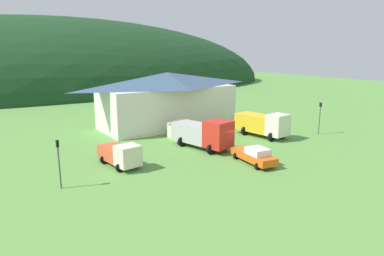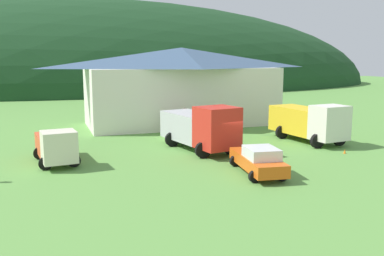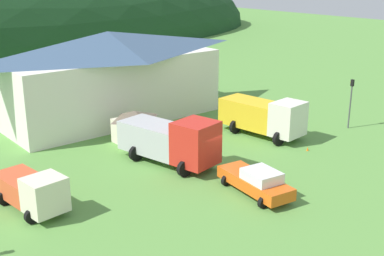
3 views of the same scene
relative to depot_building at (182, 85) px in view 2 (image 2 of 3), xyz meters
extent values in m
plane|color=#5B9342|center=(-0.99, -14.30, -3.95)|extent=(200.00, 200.00, 0.00)
ellipsoid|color=#193D1E|center=(-0.99, 59.02, -3.95)|extent=(139.97, 60.00, 39.08)
cube|color=white|center=(0.00, 0.00, -1.11)|extent=(18.45, 8.05, 5.68)
pyramid|color=#3D5675|center=(0.00, 0.00, 2.72)|extent=(19.93, 8.69, 1.99)
cube|color=beige|center=(-1.94, -6.86, -3.03)|extent=(2.84, 2.50, 1.85)
pyramid|color=#6B5B4C|center=(-1.94, -6.86, -1.77)|extent=(3.06, 2.70, 0.65)
cube|color=beige|center=(-12.39, -14.11, -2.60)|extent=(2.19, 2.06, 1.91)
cube|color=black|center=(-12.37, -14.20, -2.18)|extent=(1.24, 1.59, 0.61)
cube|color=#DB512D|center=(-12.67, -11.53, -2.92)|extent=(2.35, 3.53, 1.26)
cylinder|color=black|center=(-11.54, -14.01, -3.55)|extent=(0.80, 0.30, 0.80)
cylinder|color=black|center=(-13.23, -14.20, -3.55)|extent=(0.80, 0.30, 0.80)
cylinder|color=black|center=(-11.89, -10.94, -3.55)|extent=(0.80, 0.30, 0.80)
cylinder|color=black|center=(-13.57, -11.13, -3.55)|extent=(0.80, 0.30, 0.80)
cube|color=red|center=(-2.07, -14.26, -1.98)|extent=(2.98, 2.88, 2.85)
cube|color=black|center=(-2.05, -14.37, -1.35)|extent=(1.72, 2.17, 0.91)
cube|color=#B2B2B7|center=(-2.80, -10.67, -2.39)|extent=(3.47, 5.30, 2.03)
cylinder|color=black|center=(-0.97, -14.03, -3.40)|extent=(1.10, 0.30, 1.10)
cylinder|color=black|center=(-3.17, -14.48, -3.40)|extent=(1.10, 0.30, 1.10)
cylinder|color=black|center=(-1.84, -9.73, -3.40)|extent=(1.10, 0.30, 1.10)
cylinder|color=black|center=(-4.05, -10.17, -3.40)|extent=(1.10, 0.30, 1.10)
cube|color=silver|center=(7.09, -14.25, -2.10)|extent=(2.71, 2.28, 2.60)
cube|color=black|center=(7.10, -14.35, -1.53)|extent=(1.51, 1.75, 0.83)
cube|color=gold|center=(6.70, -10.79, -2.35)|extent=(3.05, 5.21, 2.10)
cylinder|color=black|center=(8.18, -14.13, -3.40)|extent=(1.10, 0.30, 1.10)
cylinder|color=black|center=(6.00, -14.38, -3.40)|extent=(1.10, 0.30, 1.10)
cylinder|color=black|center=(7.70, -9.93, -3.40)|extent=(1.10, 0.30, 1.10)
cylinder|color=black|center=(5.52, -10.18, -3.40)|extent=(1.10, 0.30, 1.10)
cube|color=#E45C17|center=(-1.52, -19.06, -3.26)|extent=(2.52, 5.42, 0.70)
cube|color=silver|center=(-1.60, -19.68, -2.60)|extent=(1.95, 2.30, 0.62)
cylinder|color=black|center=(-0.97, -20.93, -3.61)|extent=(0.68, 0.24, 0.68)
cylinder|color=black|center=(-2.54, -20.71, -3.61)|extent=(0.68, 0.24, 0.68)
cylinder|color=black|center=(-0.49, -17.41, -3.61)|extent=(0.68, 0.24, 0.68)
cylinder|color=black|center=(-2.06, -17.20, -3.61)|extent=(0.68, 0.24, 0.68)
cone|color=orange|center=(1.86, -10.00, -3.95)|extent=(0.36, 0.36, 0.55)
cone|color=orange|center=(6.78, -16.51, -3.95)|extent=(0.36, 0.36, 0.59)
camera|label=1|loc=(-24.39, -42.24, 6.80)|focal=32.37mm
camera|label=2|loc=(-13.07, -40.48, 2.75)|focal=39.59mm
camera|label=3|loc=(-21.67, -37.72, 8.91)|focal=46.73mm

